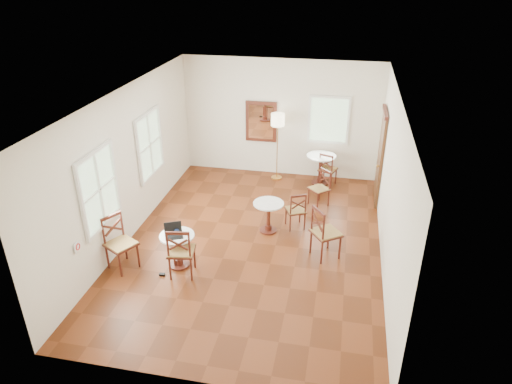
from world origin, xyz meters
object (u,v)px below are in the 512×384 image
cafe_table_mid (268,214)px  power_adapter (162,274)px  water_glass (178,233)px  cafe_table_near (178,247)px  chair_back_a (328,169)px  chair_near_a (181,251)px  floor_lamp (278,124)px  chair_back_b (320,188)px  chair_mid_a (296,210)px  mouse (177,232)px  chair_mid_b (325,233)px  navy_mug (177,232)px  chair_near_b (120,243)px  laptop (173,232)px  cafe_table_back (321,166)px

cafe_table_mid → power_adapter: (-1.61, -1.89, -0.39)m
water_glass → power_adapter: (-0.23, -0.33, -0.70)m
cafe_table_near → cafe_table_mid: same height
cafe_table_near → chair_back_a: (2.47, 4.02, 0.02)m
chair_near_a → chair_back_a: (2.31, 4.26, -0.06)m
chair_near_a → floor_lamp: bearing=-111.9°
water_glass → cafe_table_mid: bearing=48.4°
chair_back_b → floor_lamp: (-1.20, 1.26, 1.04)m
chair_near_a → chair_mid_a: size_ratio=1.19×
chair_mid_a → mouse: bearing=16.4°
chair_back_a → floor_lamp: size_ratio=0.50×
chair_back_b → chair_back_a: bearing=130.3°
cafe_table_near → chair_mid_b: (2.60, 0.84, 0.11)m
cafe_table_mid → power_adapter: 2.51m
chair_mid_a → navy_mug: bearing=18.0°
chair_mid_a → floor_lamp: (-0.78, 2.38, 1.05)m
chair_back_b → chair_near_b: bearing=-91.2°
floor_lamp → chair_near_b: bearing=-116.3°
mouse → water_glass: 0.12m
floor_lamp → laptop: floor_lamp is taller
chair_mid_b → chair_back_b: size_ratio=1.23×
cafe_table_back → water_glass: bearing=-119.1°
chair_near_a → navy_mug: size_ratio=7.88×
mouse → power_adapter: mouse is taller
cafe_table_mid → navy_mug: 2.10m
power_adapter → floor_lamp: bearing=73.1°
cafe_table_back → chair_near_b: chair_near_b is taller
chair_back_b → laptop: laptop is taller
chair_near_a → mouse: chair_near_a is taller
cafe_table_near → navy_mug: navy_mug is taller
chair_near_b → navy_mug: size_ratio=8.22×
cafe_table_near → power_adapter: size_ratio=6.72×
cafe_table_mid → power_adapter: cafe_table_mid is taller
cafe_table_near → power_adapter: bearing=-120.5°
chair_near_b → mouse: 1.05m
chair_mid_a → laptop: 2.71m
chair_near_b → chair_mid_b: size_ratio=0.99×
cafe_table_near → chair_back_a: chair_back_a is taller
laptop → cafe_table_mid: bearing=21.3°
cafe_table_near → mouse: mouse is taller
chair_near_a → laptop: 0.39m
chair_near_b → chair_back_b: chair_near_b is taller
chair_near_a → power_adapter: 0.61m
mouse → chair_near_b: bearing=-178.8°
chair_back_a → chair_back_b: bearing=104.0°
cafe_table_near → chair_near_a: size_ratio=0.67×
chair_near_b → laptop: (0.95, 0.22, 0.20)m
chair_back_a → navy_mug: bearing=77.9°
laptop → navy_mug: laptop is taller
chair_near_a → navy_mug: (-0.15, 0.25, 0.22)m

